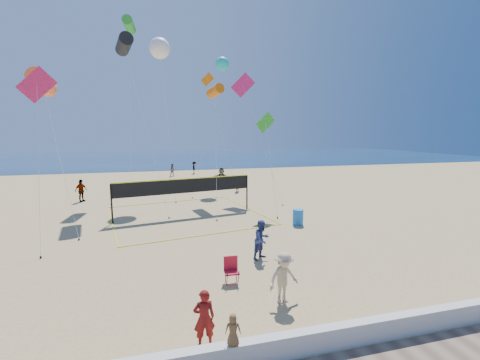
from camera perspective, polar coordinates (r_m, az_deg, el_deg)
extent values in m
plane|color=tan|center=(11.10, -4.66, -20.74)|extent=(120.00, 120.00, 0.00)
cube|color=#10274B|center=(71.78, -13.55, 3.88)|extent=(140.00, 50.00, 0.03)
cube|color=silver|center=(8.48, -0.56, -28.62)|extent=(32.00, 0.30, 0.60)
imported|color=maroon|center=(8.86, -6.40, -23.22)|extent=(0.56, 0.38, 1.52)
imported|color=brown|center=(8.03, -1.25, -25.07)|extent=(0.42, 0.33, 0.75)
imported|color=navy|center=(14.06, 3.91, -10.50)|extent=(1.04, 0.97, 1.70)
imported|color=tan|center=(10.76, 7.74, -16.80)|extent=(1.19, 0.87, 1.66)
imported|color=gray|center=(28.22, -26.42, -1.69)|extent=(1.00, 1.06, 1.77)
imported|color=gray|center=(31.87, -3.32, 0.41)|extent=(1.89, 1.25, 1.95)
imported|color=gray|center=(29.45, -0.46, -0.71)|extent=(0.53, 0.63, 1.46)
imported|color=gray|center=(40.83, -11.88, 1.72)|extent=(0.81, 0.66, 1.54)
imported|color=gray|center=(43.00, -8.13, 2.18)|extent=(0.72, 1.10, 1.59)
cube|color=#AE1325|center=(12.03, -1.49, -16.07)|extent=(0.54, 0.49, 0.06)
cube|color=#AE1325|center=(12.10, -1.68, -14.47)|extent=(0.51, 0.07, 0.51)
cylinder|color=black|center=(11.91, -2.33, -17.33)|extent=(0.04, 0.26, 0.66)
cylinder|color=black|center=(12.24, -2.63, -16.58)|extent=(0.04, 0.26, 0.66)
cylinder|color=black|center=(11.98, -0.31, -17.16)|extent=(0.04, 0.26, 0.66)
cylinder|color=black|center=(12.31, -0.67, -16.43)|extent=(0.04, 0.26, 0.66)
cylinder|color=blue|center=(19.39, 10.26, -6.49)|extent=(0.73, 0.73, 0.92)
cylinder|color=black|center=(20.62, -21.86, -3.96)|extent=(0.10, 0.10, 2.40)
cylinder|color=black|center=(22.90, 1.24, -2.16)|extent=(0.10, 0.10, 2.40)
cube|color=black|center=(21.18, -9.74, -1.08)|extent=(8.87, 1.63, 0.90)
cube|color=yellow|center=(21.11, -9.77, 0.20)|extent=(8.87, 1.64, 0.06)
cube|color=yellow|center=(17.45, -5.55, -9.63)|extent=(9.07, 1.70, 0.02)
cube|color=yellow|center=(25.84, -12.32, -3.83)|extent=(9.07, 1.70, 0.02)
cylinder|color=orange|center=(22.13, -31.75, 14.53)|extent=(1.16, 2.54, 1.36)
cylinder|color=silver|center=(19.82, -29.44, 3.67)|extent=(2.19, 3.92, 8.19)
cylinder|color=black|center=(18.42, -26.72, -9.40)|extent=(0.08, 0.08, 0.10)
cylinder|color=black|center=(27.08, -19.90, 21.75)|extent=(1.51, 2.55, 1.31)
cylinder|color=silver|center=(23.25, -16.56, 9.44)|extent=(2.62, 6.00, 11.83)
cylinder|color=black|center=(20.95, -12.51, -6.60)|extent=(0.08, 0.08, 0.10)
cylinder|color=#D5640B|center=(27.34, -4.44, 15.50)|extent=(1.27, 2.09, 1.07)
cylinder|color=silver|center=(23.21, -4.30, 5.96)|extent=(1.44, 7.76, 8.75)
cylinder|color=black|center=(19.98, -4.11, -7.15)|extent=(0.08, 0.08, 0.10)
cube|color=#CF1E56|center=(18.91, -32.41, 14.10)|extent=(1.76, 0.35, 1.77)
cylinder|color=silver|center=(17.36, -32.18, 2.06)|extent=(0.45, 2.96, 7.65)
cylinder|color=black|center=(16.71, -31.92, -11.59)|extent=(0.08, 0.08, 0.10)
cube|color=green|center=(22.32, 4.55, 10.15)|extent=(1.49, 0.26, 1.49)
cylinder|color=silver|center=(21.25, 5.58, 2.07)|extent=(0.02, 2.54, 6.05)
cylinder|color=black|center=(20.65, 6.68, -6.67)|extent=(0.08, 0.08, 0.10)
cube|color=#BE1D6B|center=(28.62, 0.52, 16.52)|extent=(2.00, 0.72, 2.08)
cylinder|color=silver|center=(25.93, 3.84, 6.94)|extent=(1.60, 5.55, 9.39)
cylinder|color=black|center=(24.21, 7.61, -4.43)|extent=(0.08, 0.08, 0.10)
sphere|color=white|center=(29.11, -14.11, 21.77)|extent=(2.08, 2.08, 1.68)
cylinder|color=silver|center=(26.55, -12.76, 9.82)|extent=(0.76, 3.57, 12.20)
cylinder|color=black|center=(25.35, -11.32, -3.94)|extent=(0.08, 0.08, 0.10)
sphere|color=#1BC1C2|center=(34.13, -3.19, 19.92)|extent=(1.55, 1.55, 1.36)
cylinder|color=silver|center=(29.88, -5.60, 9.77)|extent=(4.01, 6.53, 12.17)
cylinder|color=black|center=(26.92, -8.49, -3.15)|extent=(0.08, 0.08, 0.10)
cylinder|color=green|center=(32.60, -19.12, 24.63)|extent=(1.08, 2.16, 1.14)
cylinder|color=silver|center=(30.16, -18.95, 11.76)|extent=(0.39, 2.31, 14.70)
cylinder|color=black|center=(29.45, -18.79, -2.51)|extent=(0.08, 0.08, 0.10)
cube|color=#D5640B|center=(39.03, -5.80, 17.40)|extent=(1.58, 0.28, 1.57)
cylinder|color=silver|center=(35.42, -3.57, 9.02)|extent=(1.54, 6.66, 11.48)
cylinder|color=black|center=(32.78, -1.03, -0.98)|extent=(0.08, 0.08, 0.10)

